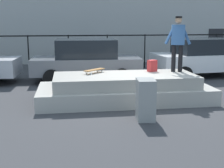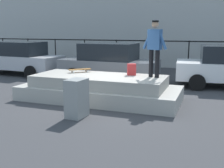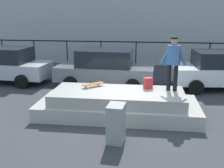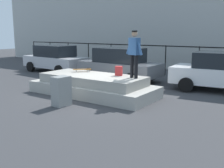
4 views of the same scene
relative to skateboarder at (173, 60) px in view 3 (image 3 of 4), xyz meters
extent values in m
plane|color=#38383A|center=(-1.48, -0.33, -1.87)|extent=(60.00, 60.00, 0.00)
cube|color=#ADA89E|center=(-1.79, -0.32, -1.64)|extent=(5.37, 2.20, 0.47)
cube|color=#A09B91|center=(-1.79, -0.32, -1.22)|extent=(4.40, 1.81, 0.37)
cylinder|color=black|center=(-0.11, 0.03, -0.59)|extent=(0.14, 0.14, 0.88)
cylinder|color=black|center=(0.11, -0.03, -0.59)|extent=(0.14, 0.14, 0.88)
cube|color=#33598C|center=(0.00, 0.00, 0.17)|extent=(0.46, 0.34, 0.64)
cylinder|color=#33598C|center=(-0.25, 0.07, 0.16)|extent=(0.35, 0.17, 0.60)
cylinder|color=#33598C|center=(0.25, -0.07, 0.16)|extent=(0.35, 0.17, 0.60)
sphere|color=tan|center=(0.00, 0.00, 0.63)|extent=(0.22, 0.22, 0.22)
cylinder|color=black|center=(0.00, 0.00, 0.73)|extent=(0.26, 0.26, 0.05)
cube|color=brown|center=(-2.71, 0.11, -0.93)|extent=(0.73, 0.69, 0.02)
cylinder|color=silver|center=(-2.97, 0.01, -1.01)|extent=(0.06, 0.06, 0.06)
cylinder|color=silver|center=(-2.83, -0.14, -1.01)|extent=(0.06, 0.06, 0.06)
cylinder|color=silver|center=(-2.58, 0.36, -1.01)|extent=(0.06, 0.06, 0.06)
cylinder|color=silver|center=(-2.45, 0.21, -1.01)|extent=(0.06, 0.06, 0.06)
cube|color=red|center=(-0.79, 0.15, -0.84)|extent=(0.34, 0.30, 0.38)
cube|color=#B7B7BC|center=(-7.82, 3.33, -1.20)|extent=(4.68, 2.05, 0.69)
cube|color=black|center=(-7.82, 3.33, -0.50)|extent=(2.62, 1.70, 0.71)
cylinder|color=black|center=(-6.35, 4.11, -1.55)|extent=(0.65, 0.27, 0.64)
cylinder|color=black|center=(-6.47, 2.34, -1.55)|extent=(0.65, 0.27, 0.64)
cube|color=slate|center=(-2.77, 3.21, -1.22)|extent=(4.54, 2.01, 0.66)
cube|color=black|center=(-2.77, 3.21, -0.51)|extent=(2.52, 1.71, 0.75)
cylinder|color=black|center=(-4.12, 4.21, -1.55)|extent=(0.65, 0.24, 0.64)
cylinder|color=black|center=(-4.19, 2.32, -1.55)|extent=(0.65, 0.24, 0.64)
cylinder|color=black|center=(-1.35, 4.10, -1.55)|extent=(0.65, 0.24, 0.64)
cylinder|color=black|center=(-1.42, 2.22, -1.55)|extent=(0.65, 0.24, 0.64)
cube|color=white|center=(2.48, 3.48, -1.19)|extent=(4.51, 2.35, 0.72)
cube|color=black|center=(2.48, 3.48, -0.50)|extent=(2.55, 1.93, 0.67)
cylinder|color=black|center=(1.04, 4.34, -1.55)|extent=(0.66, 0.28, 0.64)
cylinder|color=black|center=(1.23, 2.37, -1.55)|extent=(0.66, 0.28, 0.64)
cube|color=gray|center=(-1.62, -2.27, -1.35)|extent=(0.49, 0.64, 1.05)
cylinder|color=black|center=(-9.48, 6.30, -0.98)|extent=(0.06, 0.06, 1.78)
cylinder|color=black|center=(-7.48, 6.30, -0.98)|extent=(0.06, 0.06, 1.78)
cylinder|color=black|center=(-5.48, 6.30, -0.98)|extent=(0.06, 0.06, 1.78)
cylinder|color=black|center=(-3.48, 6.30, -0.98)|extent=(0.06, 0.06, 1.78)
cylinder|color=black|center=(-1.48, 6.30, -0.98)|extent=(0.06, 0.06, 1.78)
cylinder|color=black|center=(0.52, 6.30, -0.98)|extent=(0.06, 0.06, 1.78)
cylinder|color=black|center=(2.52, 6.30, -0.98)|extent=(0.06, 0.06, 1.78)
cube|color=black|center=(-1.48, 6.30, -0.13)|extent=(24.00, 0.04, 0.06)
cube|color=#B2B2AD|center=(-1.48, 12.70, 1.41)|extent=(35.63, 8.20, 6.57)
camera|label=1|loc=(-3.55, -9.62, 0.61)|focal=49.41mm
camera|label=2|loc=(1.79, -8.82, 0.48)|focal=44.86mm
camera|label=3|loc=(-0.87, -8.97, 1.58)|focal=43.53mm
camera|label=4|loc=(5.14, -8.88, 0.71)|focal=43.37mm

